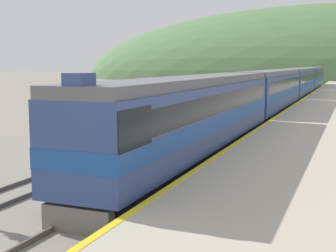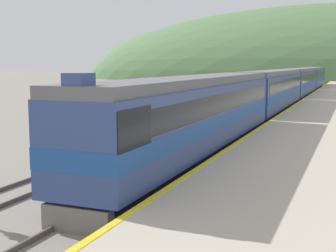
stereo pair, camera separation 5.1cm
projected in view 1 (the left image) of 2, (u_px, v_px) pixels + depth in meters
The scene contains 9 objects.
track_main at pixel (300, 97), 66.62m from camera, with size 1.52×180.00×0.16m.
track_siding at pixel (269, 97), 68.22m from camera, with size 1.52×180.00×0.16m.
platform at pixel (332, 108), 46.24m from camera, with size 7.01×140.00×0.89m.
distant_hills at pixel (329, 80), 141.01m from camera, with size 161.08×72.49×44.70m.
station_shed at pixel (176, 94), 49.74m from camera, with size 7.62×5.45×3.33m.
express_train_lead_car at pixel (194, 116), 22.90m from camera, with size 2.89×21.92×4.58m.
carriage_second at pixel (271, 91), 43.48m from camera, with size 2.88×20.58×4.22m.
carriage_third at pixel (297, 83), 63.24m from camera, with size 2.88×20.58×4.22m.
carriage_fourth at pixel (311, 78), 83.00m from camera, with size 2.88×20.58×4.22m.
Camera 1 is at (7.24, 1.21, 4.84)m, focal length 50.00 mm.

